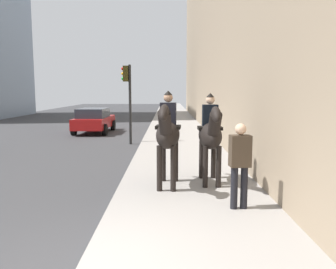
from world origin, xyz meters
TOP-DOWN VIEW (x-y plane):
  - mounted_horse_near at (3.97, -1.21)m, footprint 2.15×0.69m
  - mounted_horse_far at (4.29, -2.28)m, footprint 2.15×0.60m
  - pedestrian_greeting at (2.40, -2.63)m, footprint 0.30×0.42m
  - car_mid_lane at (15.79, 3.07)m, footprint 4.07×2.01m
  - traffic_light_near_curb at (11.45, 0.58)m, footprint 0.20×0.44m

SIDE VIEW (x-z plane):
  - car_mid_lane at x=15.79m, z-range 0.04..1.48m
  - pedestrian_greeting at x=2.40m, z-range 0.25..1.95m
  - mounted_horse_far at x=4.29m, z-range 0.24..2.51m
  - mounted_horse_near at x=3.97m, z-range 0.26..2.59m
  - traffic_light_near_curb at x=11.45m, z-range 0.63..4.23m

